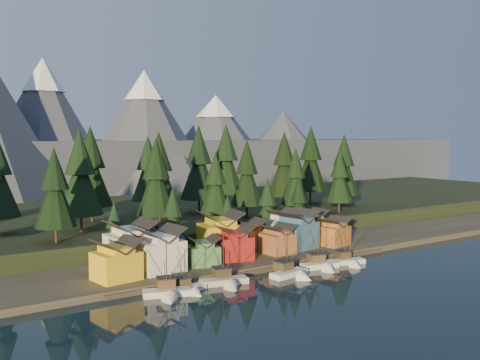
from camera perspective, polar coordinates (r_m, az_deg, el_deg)
ground at (r=117.89m, az=7.28°, el=-11.20°), size 500.00×500.00×0.00m
shore_strip at (r=149.20m, az=-2.97°, el=-7.49°), size 400.00×50.00×1.50m
hillside at (r=192.72m, az=-10.67°, el=-4.12°), size 420.00×100.00×6.00m
dock at (r=130.18m, az=2.43°, el=-9.41°), size 80.00×4.00×1.00m
mountain_ridge at (r=307.06m, az=-20.64°, el=3.23°), size 560.00×190.00×90.00m
boat_0 at (r=109.78m, az=-7.72°, el=-11.03°), size 10.50×11.14×12.69m
boat_1 at (r=112.84m, az=-5.51°, el=-10.93°), size 8.83×9.57×9.88m
boat_2 at (r=117.09m, az=-1.50°, el=-10.06°), size 11.14×11.70×12.55m
boat_3 at (r=124.22m, az=5.61°, el=-9.18°), size 10.13×10.78×12.46m
boat_4 at (r=132.54m, az=8.74°, el=-8.29°), size 9.97×10.65×12.57m
boat_5 at (r=138.04m, az=11.51°, el=-7.98°), size 10.24×10.71×11.35m
house_front_0 at (r=118.28m, az=-13.07°, el=-8.16°), size 9.97×9.57×8.82m
house_front_1 at (r=123.78m, az=-8.64°, el=-7.18°), size 10.34×9.97×10.18m
house_front_2 at (r=128.77m, az=-3.95°, el=-7.45°), size 8.67×8.71×6.93m
house_front_3 at (r=133.97m, az=-0.69°, el=-6.61°), size 9.58×9.26×8.46m
house_front_4 at (r=141.52m, az=4.03°, el=-6.23°), size 7.58×8.14×7.48m
house_front_5 at (r=147.94m, az=6.07°, el=-5.16°), size 11.16×10.40×10.40m
house_front_6 at (r=153.79m, az=9.91°, el=-5.34°), size 9.11×8.76×7.86m
house_back_0 at (r=128.27m, az=-11.62°, el=-6.60°), size 10.39×9.99×11.05m
house_back_1 at (r=131.99m, az=-7.93°, el=-6.72°), size 9.53×9.61×8.97m
house_back_2 at (r=140.18m, az=-2.08°, el=-5.54°), size 12.09×11.42×11.09m
house_back_3 at (r=144.91m, az=0.83°, el=-5.75°), size 8.55×7.66×8.46m
house_back_4 at (r=155.02m, az=4.93°, el=-4.84°), size 10.24×9.95×9.69m
house_back_5 at (r=158.44m, az=7.41°, el=-4.72°), size 9.47×9.56×9.39m
tree_hill_2 at (r=138.29m, az=-19.14°, el=-1.09°), size 10.13×10.13×23.61m
tree_hill_3 at (r=152.32m, az=-16.68°, el=0.44°), size 12.13×12.13×28.25m
tree_hill_4 at (r=168.96m, az=-15.61°, el=1.10°), size 12.67×12.67×29.53m
tree_hill_5 at (r=149.56m, az=-8.93°, el=-0.00°), size 11.09×11.09×25.84m
tree_hill_6 at (r=166.42m, az=-8.62°, el=0.84°), size 11.93×11.93×27.80m
tree_hill_7 at (r=156.46m, az=-2.62°, el=-0.56°), size 9.37×9.37×21.83m
tree_hill_8 at (r=180.82m, az=-4.42°, el=1.59°), size 12.95×12.95×30.16m
tree_hill_9 at (r=170.85m, az=0.74°, el=0.53°), size 10.86×10.86×25.29m
tree_hill_10 at (r=195.88m, az=-1.50°, el=1.97°), size 13.32×13.32×31.03m
tree_hill_11 at (r=176.66m, az=5.94°, el=0.15°), size 9.68×9.68×22.55m
tree_hill_12 at (r=193.87m, az=4.73°, el=1.48°), size 12.13×12.13×28.26m
tree_hill_13 at (r=187.28m, az=10.56°, el=0.21°), size 9.31×9.31×21.68m
tree_hill_14 at (r=209.97m, az=7.55°, el=2.01°), size 13.02×13.02×30.33m
tree_hill_15 at (r=183.54m, az=-9.76°, el=0.98°), size 11.44×11.44×26.65m
tree_hill_17 at (r=202.61m, az=11.02°, el=1.37°), size 11.62×11.62×27.06m
tree_shore_0 at (r=135.55m, az=-13.23°, el=-5.05°), size 6.34×6.34×14.77m
tree_shore_1 at (r=141.66m, az=-7.17°, el=-3.95°), size 7.48×7.48×17.42m
tree_shore_2 at (r=150.24m, az=-1.35°, el=-4.07°), size 6.16×6.16×14.35m
tree_shore_3 at (r=157.80m, az=2.94°, el=-2.78°), size 8.04×8.04×18.72m
tree_shore_4 at (r=165.23m, az=6.28°, el=-2.48°), size 7.99×7.99×18.62m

